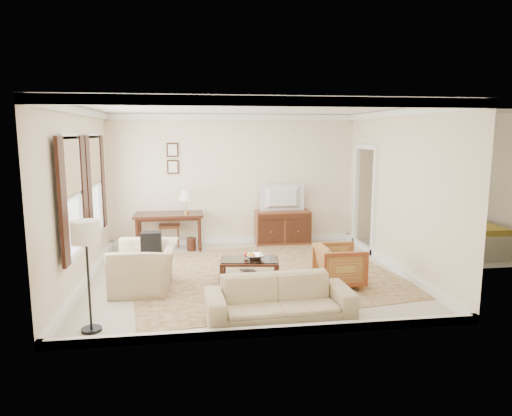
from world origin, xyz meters
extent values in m
cube|color=beige|center=(0.00, 0.00, 0.00)|extent=(5.50, 5.00, 0.01)
cube|color=white|center=(0.00, 0.00, 2.90)|extent=(5.50, 5.00, 0.01)
cube|color=beige|center=(0.00, 2.50, 1.45)|extent=(5.50, 0.01, 2.90)
cube|color=beige|center=(0.00, -2.50, 1.45)|extent=(5.50, 0.01, 2.90)
cube|color=beige|center=(-2.75, 0.00, 1.45)|extent=(0.01, 5.00, 2.90)
cube|color=beige|center=(2.75, 0.00, 1.45)|extent=(0.01, 5.00, 2.90)
cube|color=beige|center=(4.25, 1.15, 0.00)|extent=(3.00, 2.70, 0.01)
cube|color=beige|center=(5.75, 1.15, 1.45)|extent=(0.01, 2.70, 2.90)
cube|color=#5B2A1E|center=(0.28, 0.00, 0.01)|extent=(5.00, 4.46, 0.01)
cube|color=#3C1C11|center=(-1.43, 2.04, 0.76)|extent=(1.44, 0.72, 0.05)
cylinder|color=#3C1C11|center=(-2.08, 1.76, 0.37)|extent=(0.07, 0.07, 0.74)
cylinder|color=#3C1C11|center=(-0.79, 1.76, 0.37)|extent=(0.07, 0.07, 0.74)
cylinder|color=#3C1C11|center=(-2.08, 2.32, 0.37)|extent=(0.07, 0.07, 0.74)
cylinder|color=#3C1C11|center=(-0.79, 2.32, 0.37)|extent=(0.07, 0.07, 0.74)
cube|color=brown|center=(1.08, 2.23, 0.38)|extent=(1.23, 0.47, 0.76)
imported|color=black|center=(1.08, 2.21, 1.24)|extent=(0.96, 0.55, 0.13)
cube|color=#3C1C11|center=(0.00, -0.39, 0.37)|extent=(1.03, 0.69, 0.04)
cube|color=silver|center=(0.00, -0.39, 0.40)|extent=(0.96, 0.63, 0.01)
cube|color=silver|center=(0.00, -0.39, 0.14)|extent=(0.94, 0.60, 0.02)
cube|color=#3C1C11|center=(-0.49, -0.57, 0.18)|extent=(0.07, 0.07, 0.37)
cube|color=#3C1C11|center=(0.40, -0.70, 0.18)|extent=(0.07, 0.07, 0.37)
cube|color=#3C1C11|center=(-0.41, -0.08, 0.18)|extent=(0.07, 0.07, 0.37)
cube|color=#3C1C11|center=(0.48, -0.21, 0.18)|extent=(0.07, 0.07, 0.37)
imported|color=silver|center=(0.08, -0.39, 0.46)|extent=(0.42, 0.42, 0.10)
imported|color=brown|center=(-0.12, -0.28, 0.16)|extent=(0.28, 0.10, 0.38)
imported|color=brown|center=(0.11, -0.47, 0.16)|extent=(0.25, 0.18, 0.38)
imported|color=maroon|center=(1.43, -0.76, 0.37)|extent=(0.68, 0.73, 0.75)
imported|color=tan|center=(-1.70, -0.50, 0.49)|extent=(0.80, 1.17, 0.99)
cube|color=black|center=(-1.60, -0.41, 0.74)|extent=(0.24, 0.33, 0.40)
imported|color=tan|center=(0.19, -1.98, 0.38)|extent=(1.98, 0.67, 0.77)
cylinder|color=black|center=(-2.23, -2.01, 0.02)|extent=(0.25, 0.25, 0.04)
cylinder|color=black|center=(-2.23, -2.01, 0.61)|extent=(0.03, 0.03, 1.19)
cylinder|color=silver|center=(-2.23, -2.01, 1.28)|extent=(0.35, 0.35, 0.28)
camera|label=1|loc=(-0.93, -7.69, 2.46)|focal=32.00mm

